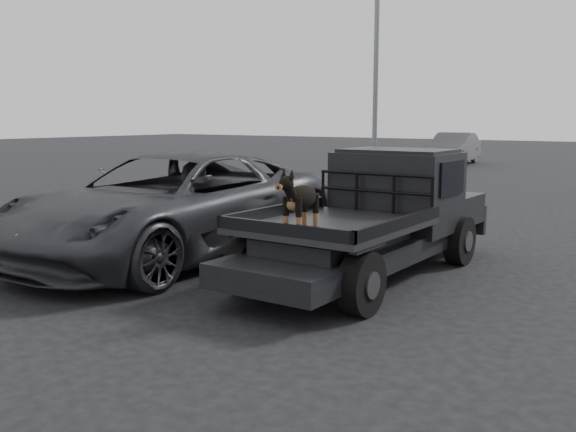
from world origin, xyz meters
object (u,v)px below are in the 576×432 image
Objects in this scene: flatbed_ute at (367,245)px; parked_suv at (173,206)px; distant_car_a at (453,149)px; dog at (301,202)px.

flatbed_ute is 0.88× the size of parked_suv.
parked_suv is at bearing -86.52° from distant_car_a.
flatbed_ute is 1.15× the size of distant_car_a.
parked_suv reaches higher than distant_car_a.
parked_suv is at bearing 160.03° from dog.
flatbed_ute is at bearing 9.71° from parked_suv.
dog is at bearing -22.19° from parked_suv.
parked_suv is 23.39m from distant_car_a.
flatbed_ute is at bearing -78.50° from distant_car_a.
distant_car_a is at bearing 107.57° from flatbed_ute.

